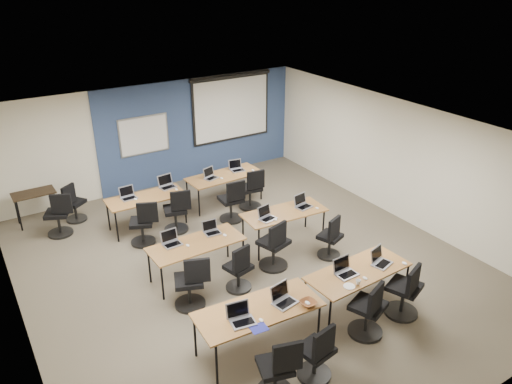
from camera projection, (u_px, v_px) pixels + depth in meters
floor at (247, 264)px, 9.76m from camera, size 8.00×9.00×0.02m
ceiling at (246, 133)px, 8.62m from camera, size 8.00×9.00×0.02m
wall_back at (155, 136)px, 12.64m from camera, size 8.00×0.04×2.70m
wall_front at (449, 349)px, 5.74m from camera, size 8.00×0.04×2.70m
wall_left at (12, 267)px, 7.26m from camera, size 0.04×9.00×2.70m
wall_right at (400, 160)px, 11.12m from camera, size 0.04×9.00×2.70m
blue_accent_panel at (199, 129)px, 13.22m from camera, size 5.50×0.04×2.70m
whiteboard at (144, 135)px, 12.40m from camera, size 1.28×0.03×0.98m
projector_screen at (231, 104)px, 13.40m from camera, size 2.40×0.10×1.82m
training_table_front_left at (258, 311)px, 7.39m from camera, size 1.91×0.80×0.73m
training_table_front_right at (358, 273)px, 8.30m from camera, size 1.82×0.76×0.73m
training_table_mid_left at (196, 245)px, 9.10m from camera, size 1.75×0.73×0.73m
training_table_mid_right at (284, 214)px, 10.23m from camera, size 1.74×0.72×0.73m
training_table_back_left at (146, 199)px, 10.87m from camera, size 1.69×0.70×0.73m
training_table_back_right at (224, 177)px, 11.97m from camera, size 1.82×0.76×0.73m
laptop_0 at (241, 317)px, 7.09m from camera, size 0.35×0.30×0.26m
mouse_0 at (261, 320)px, 7.12m from camera, size 0.09×0.11×0.03m
task_chair_0 at (278, 372)px, 6.66m from camera, size 0.51×0.50×0.99m
laptop_1 at (283, 298)px, 7.49m from camera, size 0.36×0.30×0.27m
mouse_1 at (308, 303)px, 7.48m from camera, size 0.09×0.12×0.04m
task_chair_1 at (317, 356)px, 6.94m from camera, size 0.50×0.50×0.98m
laptop_2 at (345, 270)px, 8.17m from camera, size 0.35×0.30×0.26m
mouse_2 at (365, 278)px, 8.06m from camera, size 0.09×0.11×0.04m
task_chair_2 at (369, 313)px, 7.75m from camera, size 0.58×0.55×1.03m
laptop_3 at (380, 260)px, 8.45m from camera, size 0.35×0.29×0.26m
mouse_3 at (405, 263)px, 8.45m from camera, size 0.07×0.11×0.04m
task_chair_3 at (405, 294)px, 8.19m from camera, size 0.59×0.56×1.04m
laptop_4 at (171, 241)px, 9.03m from camera, size 0.33×0.28×0.25m
mouse_4 at (188, 245)px, 8.98m from camera, size 0.08×0.11×0.03m
task_chair_4 at (191, 286)px, 8.41m from camera, size 0.56×0.53×1.01m
laptop_5 at (212, 230)px, 9.40m from camera, size 0.30×0.25×0.23m
mouse_5 at (225, 235)px, 9.32m from camera, size 0.08×0.11×0.04m
task_chair_5 at (239, 272)px, 8.85m from camera, size 0.47×0.47×0.95m
laptop_6 at (267, 216)px, 9.91m from camera, size 0.33×0.28×0.25m
mouse_6 at (275, 219)px, 9.88m from camera, size 0.09×0.12×0.04m
task_chair_6 at (274, 248)px, 9.48m from camera, size 0.58×0.57×1.04m
laptop_7 at (302, 204)px, 10.40m from camera, size 0.34×0.29×0.26m
mouse_7 at (317, 208)px, 10.33m from camera, size 0.08×0.10×0.03m
task_chair_7 at (331, 240)px, 9.83m from camera, size 0.49×0.46×0.95m
laptop_8 at (128, 195)px, 10.77m from camera, size 0.33×0.28×0.25m
mouse_8 at (136, 199)px, 10.72m from camera, size 0.07×0.10×0.04m
task_chair_8 at (144, 226)px, 10.31m from camera, size 0.55×0.52×1.00m
laptop_9 at (167, 184)px, 11.30m from camera, size 0.36×0.30×0.27m
mouse_9 at (176, 189)px, 11.18m from camera, size 0.06×0.10×0.03m
task_chair_9 at (177, 214)px, 10.79m from camera, size 0.54×0.53×1.01m
laptop_10 at (210, 176)px, 11.76m from camera, size 0.32×0.27×0.24m
mouse_10 at (222, 178)px, 11.74m from camera, size 0.08×0.11×0.03m
task_chair_10 at (232, 204)px, 11.23m from camera, size 0.54×0.54×1.02m
laptop_11 at (237, 168)px, 12.20m from camera, size 0.33×0.28×0.25m
mouse_11 at (253, 170)px, 12.20m from camera, size 0.06×0.09×0.03m
task_chair_11 at (251, 192)px, 11.81m from camera, size 0.53×0.53×1.01m
blue_mousepad at (259, 328)px, 6.98m from camera, size 0.26×0.22×0.01m
snack_bowl at (308, 303)px, 7.44m from camera, size 0.28×0.28×0.07m
snack_plate at (349, 286)px, 7.87m from camera, size 0.21×0.21×0.01m
coffee_cup at (358, 282)px, 7.90m from camera, size 0.08×0.08×0.06m
utility_table at (34, 197)px, 11.04m from camera, size 0.89×0.50×0.75m
spare_chair_a at (74, 206)px, 11.22m from camera, size 0.53×0.46×0.95m
spare_chair_b at (59, 218)px, 10.64m from camera, size 0.57×0.53×1.01m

